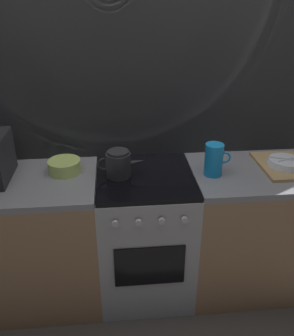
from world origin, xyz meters
TOP-DOWN VIEW (x-y plane):
  - ground_plane at (0.00, 0.00)m, footprint 8.00×8.00m
  - back_wall at (0.00, 0.32)m, footprint 3.60×0.05m
  - counter_left at (-0.90, 0.00)m, footprint 1.20×0.60m
  - stove_unit at (-0.00, -0.00)m, footprint 0.60×0.63m
  - counter_right at (0.90, 0.00)m, footprint 1.20×0.60m
  - kettle at (-0.16, 0.01)m, footprint 0.28×0.15m
  - mixing_bowl at (-0.49, 0.09)m, footprint 0.20×0.20m
  - pitcher at (0.42, -0.03)m, footprint 0.16×0.11m
  - dish_pile at (0.89, 0.02)m, footprint 0.30×0.40m

SIDE VIEW (x-z plane):
  - ground_plane at x=0.00m, z-range 0.00..0.00m
  - stove_unit at x=0.00m, z-range 0.00..0.90m
  - counter_left at x=-0.90m, z-range 0.00..0.90m
  - counter_right at x=0.90m, z-range 0.00..0.90m
  - dish_pile at x=0.89m, z-range 0.89..0.96m
  - mixing_bowl at x=-0.49m, z-range 0.90..0.98m
  - kettle at x=-0.16m, z-range 0.90..1.06m
  - pitcher at x=0.42m, z-range 0.90..1.10m
  - back_wall at x=0.00m, z-range 0.00..2.40m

